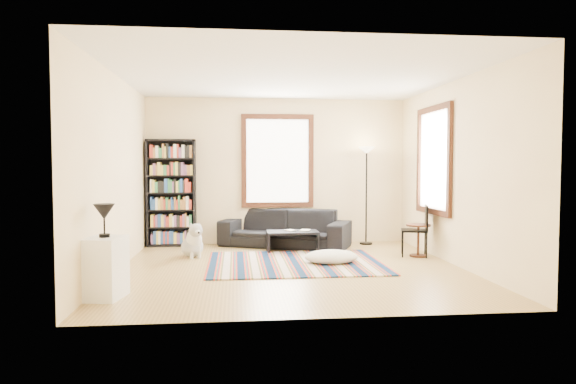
{
  "coord_description": "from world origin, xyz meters",
  "views": [
    {
      "loc": [
        -0.82,
        -7.44,
        1.52
      ],
      "look_at": [
        0.0,
        0.5,
        1.1
      ],
      "focal_mm": 32.0,
      "sensor_mm": 36.0,
      "label": 1
    }
  ],
  "objects": [
    {
      "name": "wall_left",
      "position": [
        -2.55,
        0.0,
        1.4
      ],
      "size": [
        0.1,
        5.0,
        2.8
      ],
      "primitive_type": "cube",
      "color": "#FDE6AA",
      "rests_on": "floor"
    },
    {
      "name": "side_table",
      "position": [
        2.2,
        0.75,
        0.27
      ],
      "size": [
        0.48,
        0.48,
        0.54
      ],
      "primitive_type": "cylinder",
      "rotation": [
        0.0,
        0.0,
        0.24
      ],
      "color": "#3F200F",
      "rests_on": "floor"
    },
    {
      "name": "wall_back",
      "position": [
        0.0,
        2.55,
        1.4
      ],
      "size": [
        5.0,
        0.1,
        2.8
      ],
      "primitive_type": "cube",
      "color": "#FDE6AA",
      "rests_on": "floor"
    },
    {
      "name": "book_a",
      "position": [
        0.08,
        1.47,
        0.37
      ],
      "size": [
        0.24,
        0.22,
        0.02
      ],
      "primitive_type": "imported",
      "rotation": [
        0.0,
        0.0,
        0.47
      ],
      "color": "beige",
      "rests_on": "coffee_table"
    },
    {
      "name": "coffee_table",
      "position": [
        0.18,
        1.47,
        0.18
      ],
      "size": [
        1.02,
        0.81,
        0.36
      ],
      "primitive_type": "cube",
      "rotation": [
        0.0,
        0.0,
        -0.41
      ],
      "color": "black",
      "rests_on": "floor"
    },
    {
      "name": "floor",
      "position": [
        0.0,
        0.0,
        -0.05
      ],
      "size": [
        5.0,
        5.0,
        0.1
      ],
      "primitive_type": "cube",
      "color": "tan",
      "rests_on": "ground"
    },
    {
      "name": "folding_chair",
      "position": [
        2.15,
        0.8,
        0.43
      ],
      "size": [
        0.52,
        0.51,
        0.86
      ],
      "primitive_type": "cube",
      "rotation": [
        0.0,
        0.0,
        -0.3
      ],
      "color": "black",
      "rests_on": "floor"
    },
    {
      "name": "white_cabinet",
      "position": [
        -2.3,
        -1.47,
        0.35
      ],
      "size": [
        0.47,
        0.56,
        0.7
      ],
      "primitive_type": "cube",
      "rotation": [
        0.0,
        0.0,
        -0.19
      ],
      "color": "white",
      "rests_on": "floor"
    },
    {
      "name": "bookshelf",
      "position": [
        -2.01,
        2.32,
        1.0
      ],
      "size": [
        0.9,
        0.3,
        2.0
      ],
      "primitive_type": "cube",
      "color": "black",
      "rests_on": "floor"
    },
    {
      "name": "floor_cushion",
      "position": [
        0.65,
        0.31,
        0.1
      ],
      "size": [
        0.98,
        0.84,
        0.21
      ],
      "primitive_type": "ellipsoid",
      "rotation": [
        0.0,
        0.0,
        -0.29
      ],
      "color": "white",
      "rests_on": "floor"
    },
    {
      "name": "window_back",
      "position": [
        0.0,
        2.47,
        1.6
      ],
      "size": [
        1.2,
        0.06,
        1.6
      ],
      "primitive_type": "cube",
      "color": "white",
      "rests_on": "wall_back"
    },
    {
      "name": "rug",
      "position": [
        0.09,
        0.36,
        0.01
      ],
      "size": [
        2.66,
        2.13,
        0.02
      ],
      "primitive_type": "cube",
      "color": "#0D2342",
      "rests_on": "floor"
    },
    {
      "name": "book_b",
      "position": [
        0.33,
        1.52,
        0.37
      ],
      "size": [
        0.23,
        0.26,
        0.02
      ],
      "primitive_type": "imported",
      "rotation": [
        0.0,
        0.0,
        -0.35
      ],
      "color": "beige",
      "rests_on": "coffee_table"
    },
    {
      "name": "sofa",
      "position": [
        0.1,
        2.05,
        0.35
      ],
      "size": [
        2.54,
        1.8,
        0.69
      ],
      "primitive_type": "imported",
      "rotation": [
        0.0,
        0.0,
        -0.41
      ],
      "color": "black",
      "rests_on": "floor"
    },
    {
      "name": "floor_lamp",
      "position": [
        1.68,
        2.15,
        0.93
      ],
      "size": [
        0.35,
        0.35,
        1.86
      ],
      "primitive_type": null,
      "rotation": [
        0.0,
        0.0,
        -0.19
      ],
      "color": "black",
      "rests_on": "floor"
    },
    {
      "name": "table_lamp",
      "position": [
        -2.3,
        -1.47,
        0.89
      ],
      "size": [
        0.31,
        0.31,
        0.38
      ],
      "primitive_type": null,
      "rotation": [
        0.0,
        0.0,
        -0.37
      ],
      "color": "black",
      "rests_on": "white_cabinet"
    },
    {
      "name": "ceiling",
      "position": [
        0.0,
        0.0,
        2.85
      ],
      "size": [
        5.0,
        5.0,
        0.1
      ],
      "primitive_type": "cube",
      "color": "white",
      "rests_on": "floor"
    },
    {
      "name": "window_right",
      "position": [
        2.47,
        0.8,
        1.6
      ],
      "size": [
        0.06,
        1.2,
        1.6
      ],
      "primitive_type": "cube",
      "color": "white",
      "rests_on": "wall_right"
    },
    {
      "name": "dog",
      "position": [
        -1.53,
        1.09,
        0.28
      ],
      "size": [
        0.59,
        0.68,
        0.57
      ],
      "primitive_type": null,
      "rotation": [
        0.0,
        0.0,
        0.39
      ],
      "color": "silver",
      "rests_on": "floor"
    },
    {
      "name": "wall_right",
      "position": [
        2.55,
        0.0,
        1.4
      ],
      "size": [
        0.1,
        5.0,
        2.8
      ],
      "primitive_type": "cube",
      "color": "#FDE6AA",
      "rests_on": "floor"
    },
    {
      "name": "wall_front",
      "position": [
        0.0,
        -2.55,
        1.4
      ],
      "size": [
        5.0,
        0.1,
        2.8
      ],
      "primitive_type": "cube",
      "color": "#FDE6AA",
      "rests_on": "floor"
    }
  ]
}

